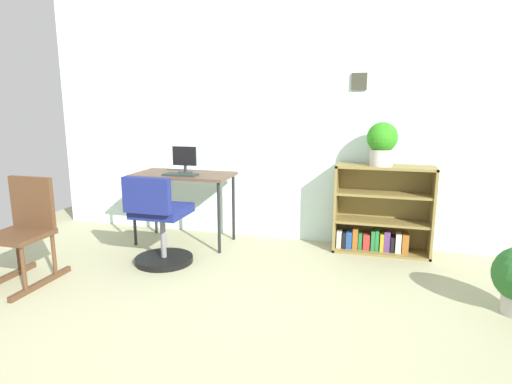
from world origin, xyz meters
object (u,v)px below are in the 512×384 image
at_px(office_chair, 160,226).
at_px(rocking_chair, 25,229).
at_px(keyboard, 180,175).
at_px(potted_plant_on_shelf, 382,142).
at_px(bookshelf_low, 381,214).
at_px(monitor, 185,159).
at_px(desk, 184,180).

height_order(office_chair, rocking_chair, rocking_chair).
height_order(keyboard, potted_plant_on_shelf, potted_plant_on_shelf).
distance_m(office_chair, bookshelf_low, 2.09).
distance_m(monitor, rocking_chair, 1.59).
bearing_deg(desk, monitor, 96.72).
height_order(monitor, potted_plant_on_shelf, potted_plant_on_shelf).
relative_size(keyboard, rocking_chair, 0.40).
bearing_deg(office_chair, keyboard, 92.73).
bearing_deg(potted_plant_on_shelf, bookshelf_low, 61.30).
bearing_deg(office_chair, bookshelf_low, 25.55).
distance_m(monitor, office_chair, 0.86).
height_order(monitor, rocking_chair, monitor).
relative_size(monitor, rocking_chair, 0.32).
bearing_deg(office_chair, desk, 94.88).
height_order(monitor, keyboard, monitor).
bearing_deg(monitor, keyboard, -78.84).
xyz_separation_m(monitor, office_chair, (0.06, -0.69, -0.50)).
height_order(office_chair, potted_plant_on_shelf, potted_plant_on_shelf).
height_order(keyboard, office_chair, office_chair).
bearing_deg(rocking_chair, bookshelf_low, 28.52).
bearing_deg(monitor, desk, -83.28).
relative_size(monitor, office_chair, 0.32).
height_order(rocking_chair, bookshelf_low, bookshelf_low).
bearing_deg(keyboard, office_chair, -87.27).
xyz_separation_m(keyboard, rocking_chair, (-0.85, -1.11, -0.31)).
relative_size(desk, keyboard, 2.96).
height_order(desk, bookshelf_low, bookshelf_low).
xyz_separation_m(monitor, rocking_chair, (-0.81, -1.29, -0.43)).
height_order(monitor, bookshelf_low, monitor).
relative_size(monitor, keyboard, 0.80).
xyz_separation_m(desk, keyboard, (0.03, -0.13, 0.08)).
xyz_separation_m(rocking_chair, potted_plant_on_shelf, (2.73, 1.45, 0.64)).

